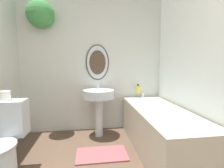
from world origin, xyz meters
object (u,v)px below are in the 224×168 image
at_px(bathtub, 160,129).
at_px(shampoo_bottle, 138,89).
at_px(pedestal_sink, 99,100).
at_px(toilet_paper_roll, 5,96).

bearing_deg(bathtub, shampoo_bottle, 96.15).
bearing_deg(shampoo_bottle, pedestal_sink, -166.22).
xyz_separation_m(pedestal_sink, toilet_paper_roll, (-1.02, -0.77, 0.24)).
height_order(pedestal_sink, shampoo_bottle, pedestal_sink).
xyz_separation_m(bathtub, shampoo_bottle, (-0.08, 0.76, 0.43)).
height_order(bathtub, toilet_paper_roll, toilet_paper_roll).
bearing_deg(shampoo_bottle, toilet_paper_roll, -151.36).
distance_m(shampoo_bottle, toilet_paper_roll, 1.97).
bearing_deg(bathtub, toilet_paper_roll, -174.23).
height_order(shampoo_bottle, toilet_paper_roll, toilet_paper_roll).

